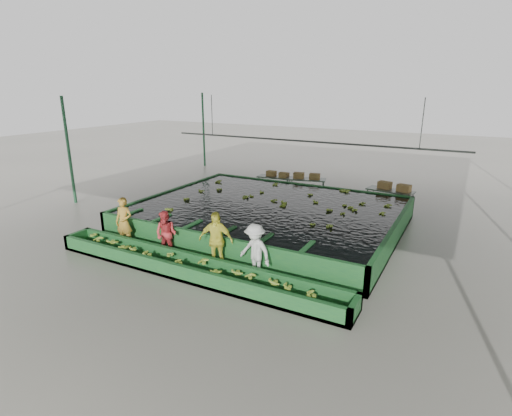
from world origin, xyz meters
The scene contains 21 objects.
ground centered at (0.00, 0.00, 0.00)m, with size 80.00×80.00×0.00m, color gray.
shed_roof centered at (0.00, 0.00, 5.00)m, with size 20.00×22.00×0.04m, color gray.
shed_posts centered at (0.00, 0.00, 2.50)m, with size 20.00×22.00×5.00m, color #265D39, non-canonical shape.
flotation_tank centered at (0.00, 1.50, 0.45)m, with size 10.00×8.00×0.90m, color #206029, non-canonical shape.
tank_water centered at (0.00, 1.50, 0.85)m, with size 9.70×7.70×0.00m, color black.
sorting_trough centered at (0.00, -3.60, 0.25)m, with size 10.00×1.00×0.50m, color #206029, non-canonical shape.
cableway_rail centered at (0.00, 5.00, 3.00)m, with size 0.08×0.08×14.00m, color #59605B.
rail_hanger_left centered at (-5.00, 5.00, 4.00)m, with size 0.04×0.04×2.00m, color #59605B.
rail_hanger_right centered at (5.00, 5.00, 4.00)m, with size 0.04×0.04×2.00m, color #59605B.
worker_a centered at (-3.44, -2.80, 0.87)m, with size 0.64×0.42×1.75m, color gold.
worker_b centered at (-1.56, -2.80, 0.77)m, with size 0.75×0.58×1.53m, color #D8393C.
worker_c centered at (0.41, -2.80, 0.91)m, with size 1.07×0.45×1.83m, color #FBF44C.
worker_d centered at (1.77, -2.80, 0.83)m, with size 1.07×0.62×1.66m, color silver.
packing_table_left centered at (-2.11, 6.49, 0.42)m, with size 1.84×0.73×0.84m, color #59605B, non-canonical shape.
packing_table_mid centered at (-0.39, 6.53, 0.45)m, with size 1.98×0.79×0.90m, color #59605B, non-canonical shape.
packing_table_right centered at (3.87, 6.10, 0.46)m, with size 2.04×0.81×0.93m, color #59605B, non-canonical shape.
box_stack_left centered at (-1.97, 6.49, 0.84)m, with size 1.24×0.34×0.27m, color olive, non-canonical shape.
box_stack_mid centered at (-0.34, 6.51, 0.90)m, with size 1.33×0.37×0.29m, color olive, non-canonical shape.
box_stack_right centered at (4.01, 6.14, 0.93)m, with size 1.45×0.40×0.31m, color olive, non-canonical shape.
floating_bananas centered at (0.00, 2.30, 0.85)m, with size 8.33×5.68×0.11m, color olive, non-canonical shape.
trough_bananas centered at (0.00, -3.60, 0.40)m, with size 8.87×0.59×0.12m, color olive, non-canonical shape.
Camera 1 is at (6.89, -12.14, 5.39)m, focal length 28.00 mm.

